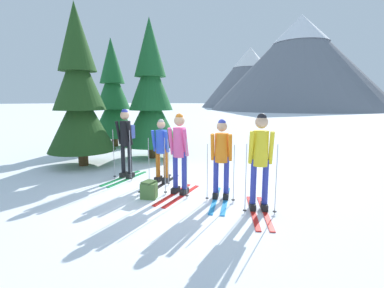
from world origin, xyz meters
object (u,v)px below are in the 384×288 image
skier_in_blue (162,148)px  skier_in_orange (221,156)px  pine_tree_far (113,98)px  skier_in_black (126,139)px  skier_in_yellow (260,156)px  pine_tree_mid (151,96)px  skier_in_pink (179,150)px  pine_tree_near (79,93)px  backpack_on_snow_front (149,190)px

skier_in_blue → skier_in_orange: (1.78, -0.44, 0.03)m
skier_in_blue → pine_tree_far: (-5.05, 3.70, 1.29)m
skier_in_black → skier_in_yellow: 3.76m
skier_in_orange → skier_in_yellow: bearing=-15.0°
pine_tree_mid → pine_tree_far: (-3.02, 1.31, -0.05)m
skier_in_pink → skier_in_orange: size_ratio=1.06×
skier_in_yellow → pine_tree_mid: 5.72m
skier_in_yellow → skier_in_blue: bearing=165.7°
skier_in_blue → skier_in_orange: bearing=-14.0°
pine_tree_mid → skier_in_blue: bearing=-49.7°
pine_tree_near → skier_in_orange: bearing=-9.3°
skier_in_black → pine_tree_far: bearing=136.3°
pine_tree_mid → backpack_on_snow_front: (2.44, -3.51, -2.06)m
skier_in_pink → pine_tree_mid: bearing=134.1°
pine_tree_far → skier_in_orange: bearing=-31.3°
skier_in_yellow → skier_in_black: bearing=171.1°
skier_in_orange → backpack_on_snow_front: bearing=-154.0°
skier_in_yellow → pine_tree_near: pine_tree_near is taller
skier_in_black → skier_in_blue: size_ratio=1.15×
skier_in_orange → skier_in_black: bearing=173.0°
skier_in_blue → skier_in_yellow: 2.73m
skier_in_pink → pine_tree_far: size_ratio=0.38×
skier_in_yellow → pine_tree_mid: (-4.67, 3.07, 1.19)m
skier_in_yellow → pine_tree_mid: size_ratio=0.38×
skier_in_pink → pine_tree_mid: pine_tree_mid is taller
skier_in_orange → skier_in_yellow: size_ratio=0.92×
skier_in_orange → pine_tree_near: size_ratio=0.34×
pine_tree_mid → skier_in_black: bearing=-68.9°
skier_in_yellow → pine_tree_far: pine_tree_far is taller
backpack_on_snow_front → skier_in_black: bearing=145.3°
skier_in_blue → skier_in_black: bearing=-175.0°
backpack_on_snow_front → pine_tree_near: bearing=157.9°
skier_in_orange → skier_in_pink: bearing=-171.3°
skier_in_blue → skier_in_pink: 1.04m
pine_tree_far → skier_in_yellow: bearing=-29.7°
skier_in_black → pine_tree_near: size_ratio=0.37×
pine_tree_near → pine_tree_mid: (1.27, 2.00, -0.05)m
skier_in_black → pine_tree_mid: 2.92m
skier_in_black → skier_in_blue: (1.07, 0.09, -0.16)m
skier_in_pink → pine_tree_near: bearing=166.8°
skier_in_black → pine_tree_near: 2.60m
skier_in_orange → backpack_on_snow_front: size_ratio=4.47×
skier_in_blue → skier_in_yellow: bearing=-14.3°
skier_in_pink → pine_tree_far: bearing=144.0°
skier_in_orange → pine_tree_near: 5.33m
skier_in_black → pine_tree_mid: (-0.96, 2.49, 1.18)m
skier_in_black → skier_in_orange: size_ratio=1.09×
skier_in_pink → pine_tree_mid: (-2.89, 2.98, 1.24)m
backpack_on_snow_front → pine_tree_mid: bearing=124.8°
skier_in_blue → skier_in_orange: skier_in_orange is taller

